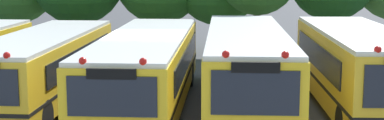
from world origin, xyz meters
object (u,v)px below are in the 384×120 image
Objects in this scene: school_bus_2 at (146,68)px; school_bus_4 at (358,67)px; school_bus_3 at (246,67)px; school_bus_1 at (44,66)px.

school_bus_4 is at bearing -179.27° from school_bus_2.
school_bus_2 is at bearing -0.88° from school_bus_4.
school_bus_1 is at bearing -3.54° from school_bus_3.
school_bus_3 is 3.50m from school_bus_4.
school_bus_3 is at bearing 178.46° from school_bus_2.
school_bus_2 is 1.16× the size of school_bus_4.
school_bus_4 reaches higher than school_bus_1.
school_bus_3 is (3.18, -0.08, 0.09)m from school_bus_2.
school_bus_4 reaches higher than school_bus_2.
school_bus_3 is 1.14× the size of school_bus_4.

